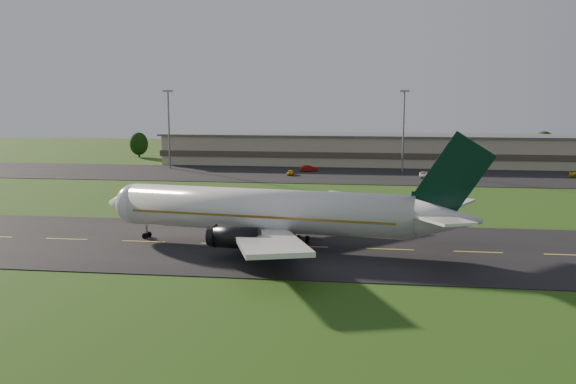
# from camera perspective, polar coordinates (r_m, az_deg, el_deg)

# --- Properties ---
(ground) EXTENTS (360.00, 360.00, 0.00)m
(ground) POSITION_cam_1_polar(r_m,az_deg,el_deg) (83.79, 9.07, -5.11)
(ground) COLOR #294A12
(ground) RESTS_ON ground
(taxiway) EXTENTS (220.00, 30.00, 0.10)m
(taxiway) POSITION_cam_1_polar(r_m,az_deg,el_deg) (83.77, 9.07, -5.08)
(taxiway) COLOR black
(taxiway) RESTS_ON ground
(apron) EXTENTS (260.00, 30.00, 0.10)m
(apron) POSITION_cam_1_polar(r_m,az_deg,el_deg) (154.60, 8.39, 1.41)
(apron) COLOR black
(apron) RESTS_ON ground
(airliner) EXTENTS (51.16, 41.82, 15.57)m
(airliner) POSITION_cam_1_polar(r_m,az_deg,el_deg) (83.58, -1.28, -1.76)
(airliner) COLOR white
(airliner) RESTS_ON ground
(terminal) EXTENTS (145.00, 16.00, 8.40)m
(terminal) POSITION_cam_1_polar(r_m,az_deg,el_deg) (178.40, 10.38, 3.64)
(terminal) COLOR #B9A98D
(terminal) RESTS_ON ground
(light_mast_west) EXTENTS (2.40, 1.20, 20.35)m
(light_mast_west) POSITION_cam_1_polar(r_m,az_deg,el_deg) (169.73, -10.56, 6.33)
(light_mast_west) COLOR gray
(light_mast_west) RESTS_ON ground
(light_mast_centre) EXTENTS (2.40, 1.20, 20.35)m
(light_mast_centre) POSITION_cam_1_polar(r_m,az_deg,el_deg) (161.60, 10.24, 6.21)
(light_mast_centre) COLOR gray
(light_mast_centre) RESTS_ON ground
(tree_line) EXTENTS (195.36, 8.95, 11.04)m
(tree_line) POSITION_cam_1_polar(r_m,az_deg,el_deg) (194.35, 23.14, 3.81)
(tree_line) COLOR black
(tree_line) RESTS_ON ground
(service_vehicle_a) EXTENTS (1.57, 3.67, 1.24)m
(service_vehicle_a) POSITION_cam_1_polar(r_m,az_deg,el_deg) (154.50, 0.21, 1.75)
(service_vehicle_a) COLOR gold
(service_vehicle_a) RESTS_ON apron
(service_vehicle_b) EXTENTS (4.82, 3.11, 1.50)m
(service_vehicle_b) POSITION_cam_1_polar(r_m,az_deg,el_deg) (161.69, 1.87, 2.12)
(service_vehicle_b) COLOR #941009
(service_vehicle_b) RESTS_ON apron
(service_vehicle_c) EXTENTS (2.28, 4.79, 1.32)m
(service_vehicle_c) POSITION_cam_1_polar(r_m,az_deg,el_deg) (153.31, 12.02, 1.51)
(service_vehicle_c) COLOR silver
(service_vehicle_c) RESTS_ON apron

